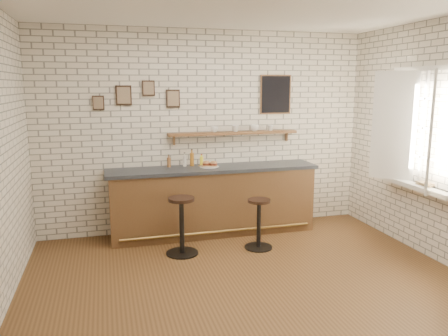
{
  "coord_description": "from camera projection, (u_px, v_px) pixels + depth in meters",
  "views": [
    {
      "loc": [
        -1.49,
        -4.41,
        2.19
      ],
      "look_at": [
        -0.03,
        0.9,
        1.14
      ],
      "focal_mm": 35.0,
      "sensor_mm": 36.0,
      "label": 1
    }
  ],
  "objects": [
    {
      "name": "window_sill",
      "position": [
        414.0,
        185.0,
        5.72
      ],
      "size": [
        0.2,
        1.35,
        0.06
      ],
      "color": "white",
      "rests_on": "ground"
    },
    {
      "name": "bitters_bottle_brown",
      "position": [
        169.0,
        162.0,
        6.4
      ],
      "size": [
        0.06,
        0.06,
        0.18
      ],
      "color": "brown",
      "rests_on": "bar_counter"
    },
    {
      "name": "bitters_bottle_amber",
      "position": [
        192.0,
        159.0,
        6.48
      ],
      "size": [
        0.06,
        0.06,
        0.25
      ],
      "color": "#A6621A",
      "rests_on": "bar_counter"
    },
    {
      "name": "ground",
      "position": [
        247.0,
        280.0,
        4.98
      ],
      "size": [
        5.0,
        5.0,
        0.0
      ],
      "primitive_type": "plane",
      "color": "brown",
      "rests_on": "ground"
    },
    {
      "name": "book_lower",
      "position": [
        422.0,
        185.0,
        5.55
      ],
      "size": [
        0.19,
        0.24,
        0.02
      ],
      "primitive_type": "imported",
      "rotation": [
        0.0,
        0.0,
        0.1
      ],
      "color": "tan",
      "rests_on": "window_sill"
    },
    {
      "name": "shelf_cup_d",
      "position": [
        271.0,
        128.0,
        6.75
      ],
      "size": [
        0.12,
        0.12,
        0.09
      ],
      "primitive_type": "imported",
      "rotation": [
        0.0,
        0.0,
        0.34
      ],
      "color": "white",
      "rests_on": "wall_shelf"
    },
    {
      "name": "bar_stool_left",
      "position": [
        182.0,
        224.0,
        5.69
      ],
      "size": [
        0.43,
        0.43,
        0.77
      ],
      "color": "black",
      "rests_on": "ground"
    },
    {
      "name": "bar_counter",
      "position": [
        213.0,
        200.0,
        6.5
      ],
      "size": [
        3.1,
        0.65,
        1.01
      ],
      "color": "brown",
      "rests_on": "ground"
    },
    {
      "name": "shelf_cup_a",
      "position": [
        214.0,
        129.0,
        6.52
      ],
      "size": [
        0.15,
        0.15,
        0.09
      ],
      "primitive_type": "imported",
      "rotation": [
        0.0,
        0.0,
        0.49
      ],
      "color": "white",
      "rests_on": "wall_shelf"
    },
    {
      "name": "shelf_cup_c",
      "position": [
        255.0,
        128.0,
        6.68
      ],
      "size": [
        0.14,
        0.14,
        0.1
      ],
      "primitive_type": "imported",
      "rotation": [
        0.0,
        0.0,
        1.47
      ],
      "color": "white",
      "rests_on": "wall_shelf"
    },
    {
      "name": "shelf_cup_b",
      "position": [
        235.0,
        128.0,
        6.6
      ],
      "size": [
        0.15,
        0.15,
        0.1
      ],
      "primitive_type": "imported",
      "rotation": [
        0.0,
        0.0,
        0.73
      ],
      "color": "white",
      "rests_on": "wall_shelf"
    },
    {
      "name": "casement_window",
      "position": [
        416.0,
        128.0,
        5.57
      ],
      "size": [
        0.4,
        1.3,
        1.56
      ],
      "color": "white",
      "rests_on": "ground"
    },
    {
      "name": "wall_shelf",
      "position": [
        234.0,
        133.0,
        6.61
      ],
      "size": [
        2.0,
        0.18,
        0.18
      ],
      "color": "brown",
      "rests_on": "ground"
    },
    {
      "name": "back_wall_decor",
      "position": [
        221.0,
        95.0,
        6.53
      ],
      "size": [
        2.96,
        0.02,
        0.56
      ],
      "color": "black",
      "rests_on": "ground"
    },
    {
      "name": "book_upper",
      "position": [
        420.0,
        183.0,
        5.58
      ],
      "size": [
        0.18,
        0.23,
        0.02
      ],
      "primitive_type": "imported",
      "rotation": [
        0.0,
        0.0,
        -0.12
      ],
      "color": "tan",
      "rests_on": "book_lower"
    },
    {
      "name": "bar_stool_right",
      "position": [
        259.0,
        222.0,
        5.91
      ],
      "size": [
        0.38,
        0.38,
        0.69
      ],
      "color": "black",
      "rests_on": "ground"
    },
    {
      "name": "condiment_bottle_yellow",
      "position": [
        202.0,
        161.0,
        6.52
      ],
      "size": [
        0.05,
        0.05,
        0.17
      ],
      "color": "yellow",
      "rests_on": "bar_counter"
    },
    {
      "name": "potato_chips",
      "position": [
        208.0,
        166.0,
        6.41
      ],
      "size": [
        0.26,
        0.18,
        0.0
      ],
      "color": "#BF8843",
      "rests_on": "sandwich_plate"
    },
    {
      "name": "sandwich_plate",
      "position": [
        209.0,
        166.0,
        6.42
      ],
      "size": [
        0.28,
        0.28,
        0.01
      ],
      "primitive_type": "cylinder",
      "color": "white",
      "rests_on": "bar_counter"
    },
    {
      "name": "bitters_bottle_white",
      "position": [
        185.0,
        161.0,
        6.45
      ],
      "size": [
        0.05,
        0.05,
        0.21
      ],
      "color": "beige",
      "rests_on": "bar_counter"
    },
    {
      "name": "ciabatta_sandwich",
      "position": [
        210.0,
        164.0,
        6.41
      ],
      "size": [
        0.22,
        0.15,
        0.07
      ],
      "color": "#B27A49",
      "rests_on": "sandwich_plate"
    }
  ]
}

